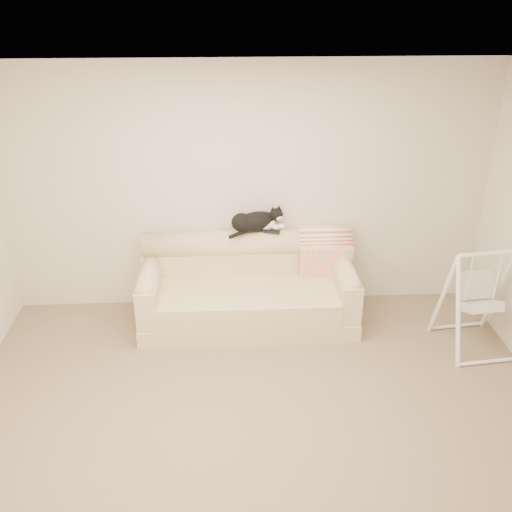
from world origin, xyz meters
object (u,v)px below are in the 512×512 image
(remote_a, at_px, (254,230))
(remote_b, at_px, (272,232))
(tuxedo_cat, at_px, (256,221))
(sofa, at_px, (248,289))
(baby_swing, at_px, (479,300))

(remote_a, relative_size, remote_b, 1.04)
(remote_b, relative_size, tuxedo_cat, 0.29)
(sofa, bearing_deg, baby_swing, -15.81)
(sofa, distance_m, remote_a, 0.61)
(baby_swing, bearing_deg, sofa, 164.19)
(baby_swing, bearing_deg, tuxedo_cat, 157.87)
(remote_b, height_order, baby_swing, baby_swing)
(sofa, xyz_separation_m, tuxedo_cat, (0.10, 0.23, 0.66))
(tuxedo_cat, relative_size, baby_swing, 0.59)
(sofa, xyz_separation_m, remote_b, (0.26, 0.20, 0.56))
(remote_a, bearing_deg, baby_swing, -22.07)
(sofa, relative_size, baby_swing, 2.14)
(tuxedo_cat, bearing_deg, sofa, -112.55)
(sofa, bearing_deg, remote_a, 71.12)
(baby_swing, bearing_deg, remote_a, 157.93)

